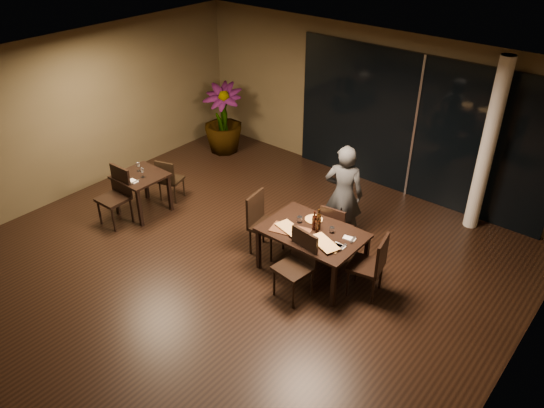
{
  "coord_description": "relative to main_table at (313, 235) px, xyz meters",
  "views": [
    {
      "loc": [
        4.66,
        -4.61,
        5.16
      ],
      "look_at": [
        0.35,
        0.64,
        1.05
      ],
      "focal_mm": 35.0,
      "sensor_mm": 36.0,
      "label": 1
    }
  ],
  "objects": [
    {
      "name": "ground",
      "position": [
        -1.0,
        -0.8,
        -0.68
      ],
      "size": [
        8.0,
        8.0,
        0.0
      ],
      "primitive_type": "plane",
      "color": "black",
      "rests_on": "ground"
    },
    {
      "name": "wall_back",
      "position": [
        -1.0,
        3.25,
        0.82
      ],
      "size": [
        8.0,
        0.1,
        3.0
      ],
      "primitive_type": "cube",
      "color": "#4B3F28",
      "rests_on": "ground"
    },
    {
      "name": "wall_left",
      "position": [
        -5.05,
        -0.8,
        0.82
      ],
      "size": [
        0.1,
        8.0,
        3.0
      ],
      "primitive_type": "cube",
      "color": "#4B3F28",
      "rests_on": "ground"
    },
    {
      "name": "wall_right",
      "position": [
        3.05,
        -0.8,
        0.82
      ],
      "size": [
        0.1,
        8.0,
        3.0
      ],
      "primitive_type": "cube",
      "color": "#4B3F28",
      "rests_on": "ground"
    },
    {
      "name": "ceiling",
      "position": [
        -1.0,
        -0.8,
        2.34
      ],
      "size": [
        8.0,
        8.0,
        0.04
      ],
      "primitive_type": "cube",
      "color": "silver",
      "rests_on": "wall_back"
    },
    {
      "name": "window_panel",
      "position": [
        0.0,
        3.16,
        0.67
      ],
      "size": [
        5.0,
        0.06,
        2.7
      ],
      "primitive_type": "cube",
      "color": "black",
      "rests_on": "ground"
    },
    {
      "name": "column",
      "position": [
        1.4,
        2.85,
        0.82
      ],
      "size": [
        0.24,
        0.24,
        3.0
      ],
      "primitive_type": "cylinder",
      "color": "white",
      "rests_on": "ground"
    },
    {
      "name": "main_table",
      "position": [
        0.0,
        0.0,
        0.0
      ],
      "size": [
        1.5,
        1.0,
        0.75
      ],
      "color": "black",
      "rests_on": "ground"
    },
    {
      "name": "side_table",
      "position": [
        -3.4,
        -0.5,
        -0.05
      ],
      "size": [
        0.8,
        0.8,
        0.75
      ],
      "color": "black",
      "rests_on": "ground"
    },
    {
      "name": "chair_main_far",
      "position": [
        0.01,
        0.61,
        -0.17
      ],
      "size": [
        0.47,
        0.47,
        0.91
      ],
      "rotation": [
        0.0,
        0.0,
        3.26
      ],
      "color": "black",
      "rests_on": "ground"
    },
    {
      "name": "chair_main_near",
      "position": [
        0.13,
        -0.53,
        -0.1
      ],
      "size": [
        0.53,
        0.53,
        1.02
      ],
      "rotation": [
        0.0,
        0.0,
        -0.12
      ],
      "color": "black",
      "rests_on": "ground"
    },
    {
      "name": "chair_main_left",
      "position": [
        -0.96,
        -0.04,
        -0.1
      ],
      "size": [
        0.54,
        0.54,
        1.02
      ],
      "rotation": [
        0.0,
        0.0,
        1.72
      ],
      "color": "black",
      "rests_on": "ground"
    },
    {
      "name": "chair_main_right",
      "position": [
        0.96,
        0.12,
        -0.12
      ],
      "size": [
        0.55,
        0.55,
        1.0
      ],
      "rotation": [
        0.0,
        0.0,
        -1.36
      ],
      "color": "black",
      "rests_on": "ground"
    },
    {
      "name": "chair_side_far",
      "position": [
        -3.33,
        0.07,
        -0.2
      ],
      "size": [
        0.49,
        0.49,
        0.84
      ],
      "rotation": [
        0.0,
        0.0,
        3.45
      ],
      "color": "black",
      "rests_on": "ground"
    },
    {
      "name": "chair_side_near",
      "position": [
        -3.47,
        -0.97,
        -0.1
      ],
      "size": [
        0.49,
        0.49,
        1.03
      ],
      "rotation": [
        0.0,
        0.0,
        0.02
      ],
      "color": "black",
      "rests_on": "ground"
    },
    {
      "name": "diner",
      "position": [
        -0.14,
        1.04,
        0.19
      ],
      "size": [
        0.69,
        0.59,
        1.72
      ],
      "primitive_type": "imported",
      "rotation": [
        0.0,
        0.0,
        3.54
      ],
      "color": "#2A2C2E",
      "rests_on": "ground"
    },
    {
      "name": "potted_plant",
      "position": [
        -4.06,
        2.3,
        0.09
      ],
      "size": [
        1.12,
        1.12,
        1.53
      ],
      "primitive_type": "imported",
      "rotation": [
        0.0,
        0.0,
        0.47
      ],
      "color": "#1D4A18",
      "rests_on": "ground"
    },
    {
      "name": "pizza_board_left",
      "position": [
        -0.27,
        -0.2,
        0.08
      ],
      "size": [
        0.64,
        0.44,
        0.01
      ],
      "primitive_type": "cube",
      "rotation": [
        0.0,
        0.0,
        0.27
      ],
      "color": "#4B2918",
      "rests_on": "main_table"
    },
    {
      "name": "pizza_board_right",
      "position": [
        0.32,
        -0.17,
        0.08
      ],
      "size": [
        0.52,
        0.3,
        0.01
      ],
      "primitive_type": "cube",
      "rotation": [
        0.0,
        0.0,
        0.1
      ],
      "color": "#4B3218",
      "rests_on": "main_table"
    },
    {
      "name": "oblong_pizza_left",
      "position": [
        -0.27,
        -0.2,
        0.1
      ],
      "size": [
        0.51,
        0.33,
        0.02
      ],
      "primitive_type": null,
      "rotation": [
        0.0,
        0.0,
        -0.27
      ],
      "color": "#6B090C",
      "rests_on": "pizza_board_left"
    },
    {
      "name": "oblong_pizza_right",
      "position": [
        0.32,
        -0.17,
        0.1
      ],
      "size": [
        0.52,
        0.37,
        0.02
      ],
      "primitive_type": null,
      "rotation": [
        0.0,
        0.0,
        -0.37
      ],
      "color": "maroon",
      "rests_on": "pizza_board_right"
    },
    {
      "name": "round_pizza",
      "position": [
        -0.17,
        0.26,
        0.08
      ],
      "size": [
        0.27,
        0.27,
        0.01
      ],
      "primitive_type": "cylinder",
      "color": "#A73712",
      "rests_on": "main_table"
    },
    {
      "name": "bottle_a",
      "position": [
        -0.02,
        0.05,
        0.23
      ],
      "size": [
        0.07,
        0.07,
        0.31
      ],
      "primitive_type": null,
      "color": "black",
      "rests_on": "main_table"
    },
    {
      "name": "bottle_b",
      "position": [
        0.05,
        0.02,
        0.2
      ],
      "size": [
        0.06,
        0.06,
        0.26
      ],
      "primitive_type": null,
      "color": "black",
      "rests_on": "main_table"
    },
    {
      "name": "bottle_c",
      "position": [
        0.02,
        0.1,
        0.24
      ],
      "size": [
        0.07,
        0.07,
        0.34
      ],
      "primitive_type": null,
      "color": "black",
      "rests_on": "main_table"
    },
    {
      "name": "tumbler_left",
      "position": [
        -0.3,
        0.07,
        0.12
      ],
      "size": [
        0.08,
        0.08,
        0.1
      ],
      "primitive_type": "cylinder",
      "color": "white",
      "rests_on": "main_table"
    },
    {
      "name": "tumbler_right",
      "position": [
        0.23,
        0.15,
        0.12
      ],
      "size": [
        0.08,
        0.08,
        0.09
      ],
      "primitive_type": "cylinder",
      "color": "white",
      "rests_on": "main_table"
    },
    {
      "name": "napkin_near",
      "position": [
        0.51,
        -0.07,
        0.08
      ],
      "size": [
        0.18,
        0.1,
        0.01
      ],
      "primitive_type": "cube",
      "rotation": [
        0.0,
        0.0,
        -0.0
      ],
      "color": "white",
      "rests_on": "main_table"
    },
    {
      "name": "napkin_far",
      "position": [
        0.52,
        0.18,
        0.08
      ],
      "size": [
        0.19,
        0.13,
        0.01
      ],
      "primitive_type": "cube",
      "rotation": [
        0.0,
        0.0,
        0.17
      ],
      "color": "white",
      "rests_on": "main_table"
    },
    {
      "name": "wine_glass_a",
      "position": [
        -3.53,
        -0.42,
        0.16
      ],
      "size": [
        0.08,
        0.08,
        0.17
      ],
      "primitive_type": null,
      "color": "white",
      "rests_on": "side_table"
    },
    {
      "name": "wine_glass_b",
      "position": [
        -3.3,
        -0.52,
        0.16
      ],
      "size": [
        0.08,
        0.08,
        0.18
      ],
      "primitive_type": null,
      "color": "white",
      "rests_on": "side_table"
    },
    {
      "name": "side_napkin",
      "position": [
        -3.3,
        -0.73,
        0.08
      ],
      "size": [
        0.18,
        0.11,
        0.01
      ],
      "primitive_type": "cube",
      "rotation": [
        0.0,
        0.0,
        0.02
      ],
      "color": "silver",
      "rests_on": "side_table"
    }
  ]
}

